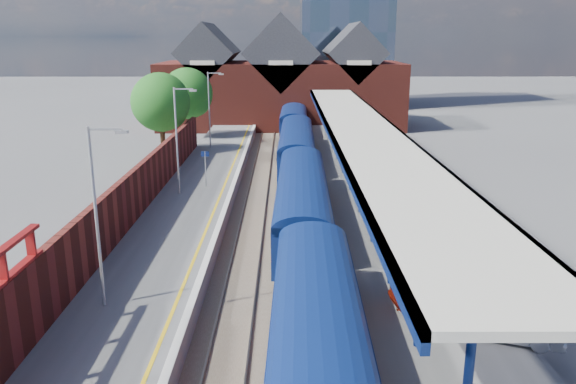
# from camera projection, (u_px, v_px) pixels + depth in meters

# --- Properties ---
(ground) EXTENTS (240.00, 240.00, 0.00)m
(ground) POSITION_uv_depth(u_px,v_px,m) (279.00, 179.00, 45.26)
(ground) COLOR #5B5B5E
(ground) RESTS_ON ground
(ballast_bed) EXTENTS (6.00, 76.00, 0.06)m
(ballast_bed) POSITION_uv_depth(u_px,v_px,m) (277.00, 217.00, 35.62)
(ballast_bed) COLOR #473D33
(ballast_bed) RESTS_ON ground
(rails) EXTENTS (4.51, 76.00, 0.14)m
(rails) POSITION_uv_depth(u_px,v_px,m) (277.00, 216.00, 35.59)
(rails) COLOR slate
(rails) RESTS_ON ground
(left_platform) EXTENTS (5.00, 76.00, 1.00)m
(left_platform) POSITION_uv_depth(u_px,v_px,m) (190.00, 210.00, 35.47)
(left_platform) COLOR #565659
(left_platform) RESTS_ON ground
(right_platform) EXTENTS (6.00, 76.00, 1.00)m
(right_platform) POSITION_uv_depth(u_px,v_px,m) (372.00, 210.00, 35.52)
(right_platform) COLOR #565659
(right_platform) RESTS_ON ground
(coping_left) EXTENTS (0.30, 76.00, 0.05)m
(coping_left) POSITION_uv_depth(u_px,v_px,m) (227.00, 202.00, 35.34)
(coping_left) COLOR silver
(coping_left) RESTS_ON left_platform
(coping_right) EXTENTS (0.30, 76.00, 0.05)m
(coping_right) POSITION_uv_depth(u_px,v_px,m) (327.00, 202.00, 35.36)
(coping_right) COLOR silver
(coping_right) RESTS_ON right_platform
(yellow_line) EXTENTS (0.14, 76.00, 0.01)m
(yellow_line) POSITION_uv_depth(u_px,v_px,m) (217.00, 202.00, 35.34)
(yellow_line) COLOR yellow
(yellow_line) RESTS_ON left_platform
(train) EXTENTS (3.17, 65.96, 3.45)m
(train) POSITION_uv_depth(u_px,v_px,m) (299.00, 167.00, 39.94)
(train) COLOR navy
(train) RESTS_ON ground
(canopy) EXTENTS (4.50, 52.00, 4.48)m
(canopy) POSITION_uv_depth(u_px,v_px,m) (362.00, 131.00, 36.12)
(canopy) COLOR #0E1F53
(canopy) RESTS_ON right_platform
(lamp_post_b) EXTENTS (1.48, 0.18, 7.00)m
(lamp_post_b) POSITION_uv_depth(u_px,v_px,m) (99.00, 207.00, 20.78)
(lamp_post_b) COLOR #A5A8AA
(lamp_post_b) RESTS_ON left_platform
(lamp_post_c) EXTENTS (1.48, 0.18, 7.00)m
(lamp_post_c) POSITION_uv_depth(u_px,v_px,m) (179.00, 134.00, 36.20)
(lamp_post_c) COLOR #A5A8AA
(lamp_post_c) RESTS_ON left_platform
(lamp_post_d) EXTENTS (1.48, 0.18, 7.00)m
(lamp_post_d) POSITION_uv_depth(u_px,v_px,m) (211.00, 105.00, 51.61)
(lamp_post_d) COLOR #A5A8AA
(lamp_post_d) RESTS_ON left_platform
(platform_sign) EXTENTS (0.55, 0.08, 2.50)m
(platform_sign) POSITION_uv_depth(u_px,v_px,m) (205.00, 163.00, 38.74)
(platform_sign) COLOR #A5A8AA
(platform_sign) RESTS_ON left_platform
(brick_wall) EXTENTS (0.35, 50.00, 3.86)m
(brick_wall) POSITION_uv_depth(u_px,v_px,m) (117.00, 211.00, 28.71)
(brick_wall) COLOR maroon
(brick_wall) RESTS_ON left_platform
(station_building) EXTENTS (30.00, 12.12, 13.78)m
(station_building) POSITION_uv_depth(u_px,v_px,m) (281.00, 83.00, 70.79)
(station_building) COLOR maroon
(station_building) RESTS_ON ground
(tree_near) EXTENTS (5.20, 5.20, 8.10)m
(tree_near) POSITION_uv_depth(u_px,v_px,m) (162.00, 104.00, 49.48)
(tree_near) COLOR #382314
(tree_near) RESTS_ON ground
(tree_far) EXTENTS (5.20, 5.20, 8.10)m
(tree_far) POSITION_uv_depth(u_px,v_px,m) (189.00, 95.00, 57.20)
(tree_far) COLOR #382314
(tree_far) RESTS_ON ground
(parked_car_red) EXTENTS (4.39, 2.33, 1.42)m
(parked_car_red) POSITION_uv_depth(u_px,v_px,m) (445.00, 289.00, 21.59)
(parked_car_red) COLOR maroon
(parked_car_red) RESTS_ON right_platform
(parked_car_silver) EXTENTS (3.92, 2.54, 1.22)m
(parked_car_silver) POSITION_uv_depth(u_px,v_px,m) (507.00, 322.00, 19.27)
(parked_car_silver) COLOR #A0A1A5
(parked_car_silver) RESTS_ON right_platform
(parked_car_dark) EXTENTS (4.48, 1.84, 1.30)m
(parked_car_dark) POSITION_uv_depth(u_px,v_px,m) (429.00, 233.00, 27.92)
(parked_car_dark) COLOR black
(parked_car_dark) RESTS_ON right_platform
(parked_car_blue) EXTENTS (4.01, 1.86, 1.11)m
(parked_car_blue) POSITION_uv_depth(u_px,v_px,m) (414.00, 235.00, 27.98)
(parked_car_blue) COLOR navy
(parked_car_blue) RESTS_ON right_platform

